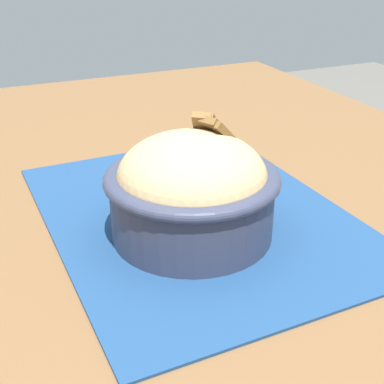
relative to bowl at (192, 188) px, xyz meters
The scene contains 4 objects.
table 0.13m from the bowl, 58.58° to the right, with size 1.37×0.91×0.70m.
placemat 0.07m from the bowl, 28.42° to the right, with size 0.43×0.33×0.00m, color navy.
bowl is the anchor object (origin of this frame).
fork 0.16m from the bowl, 11.20° to the right, with size 0.02×0.13×0.00m.
Camera 1 is at (-0.49, 0.26, 1.00)m, focal length 49.77 mm.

